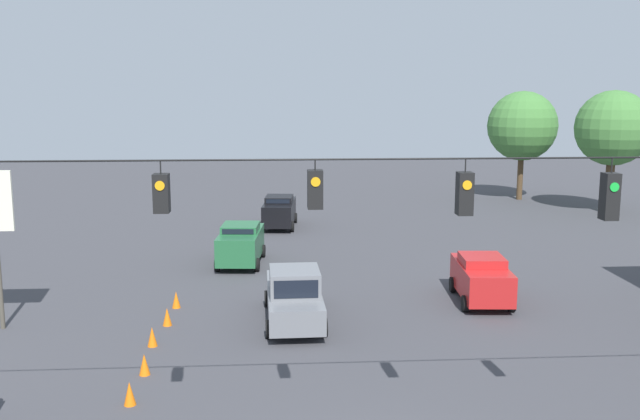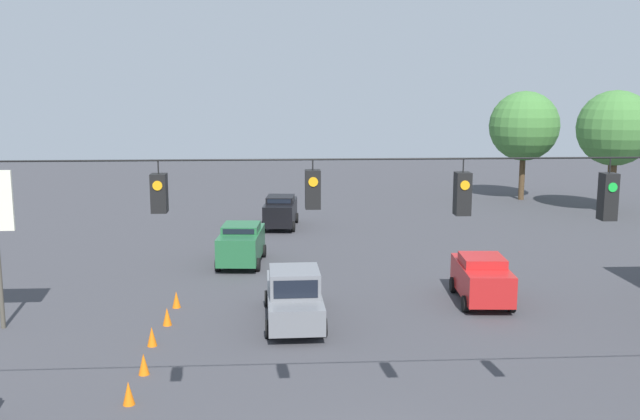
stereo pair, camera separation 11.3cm
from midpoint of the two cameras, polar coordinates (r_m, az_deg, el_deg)
name	(u,v)px [view 2 (the right image)]	position (r m, az deg, el deg)	size (l,w,h in m)	color
overhead_signal_span	(393,259)	(15.46, 6.07, -3.89)	(21.65, 0.38, 7.51)	slate
sedan_black_withflow_deep	(281,211)	(43.95, -3.10, -0.07)	(2.31, 4.60, 1.95)	black
pickup_truck_grey_withflow_mid	(294,296)	(26.25, -1.98, -6.90)	(2.22, 5.59, 2.12)	slate
sedan_red_oncoming_far	(482,278)	(29.39, 12.92, -5.32)	(2.23, 4.25, 1.88)	red
sedan_green_withflow_far	(241,243)	(34.92, -6.21, -2.65)	(2.37, 4.52, 1.98)	#236038
traffic_cone_nearest	(129,393)	(20.58, -14.91, -13.97)	(0.33, 0.33, 0.66)	orange
traffic_cone_second	(144,364)	(22.44, -13.78, -11.88)	(0.33, 0.33, 0.66)	orange
traffic_cone_third	(152,336)	(24.70, -13.17, -9.82)	(0.33, 0.33, 0.66)	orange
traffic_cone_fourth	(167,316)	(26.63, -12.01, -8.33)	(0.33, 0.33, 0.66)	orange
traffic_cone_fifth	(176,299)	(28.61, -11.31, -7.03)	(0.33, 0.33, 0.66)	orange
tree_horizon_left	(615,129)	(52.28, 22.59, 6.03)	(5.09, 5.09, 8.37)	#4C3823
tree_horizon_right	(524,126)	(56.59, 16.08, 6.46)	(5.27, 5.27, 8.29)	#4C3823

